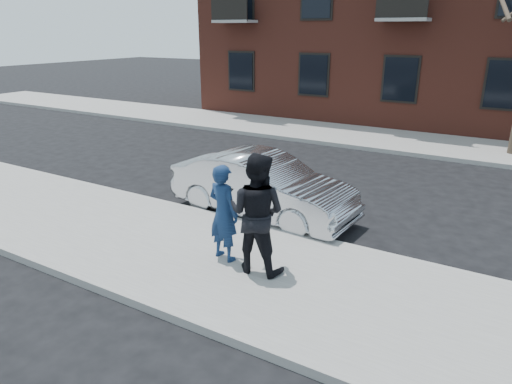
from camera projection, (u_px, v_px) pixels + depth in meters
The scene contains 8 objects.
ground at pixel (213, 257), 8.67m from camera, with size 100.00×100.00×0.00m, color black.
near_sidewalk at pixel (205, 259), 8.45m from camera, with size 50.00×3.50×0.15m, color gray.
near_curb at pixel (255, 225), 9.91m from camera, with size 50.00×0.10×0.15m, color #999691.
far_sidewalk at pixel (381, 139), 17.79m from camera, with size 50.00×3.50×0.15m, color gray.
far_curb at pixel (367, 149), 16.33m from camera, with size 50.00×0.10×0.15m, color #999691.
silver_sedan at pixel (262, 186), 10.41m from camera, with size 1.53×4.39×1.45m, color #B7BABF.
man_hoodie at pixel (223, 213), 8.05m from camera, with size 0.72×0.57×1.77m.
man_peacoat at pixel (257, 213), 7.62m from camera, with size 1.08×0.87×2.09m.
Camera 1 is at (4.62, -6.28, 4.09)m, focal length 32.00 mm.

